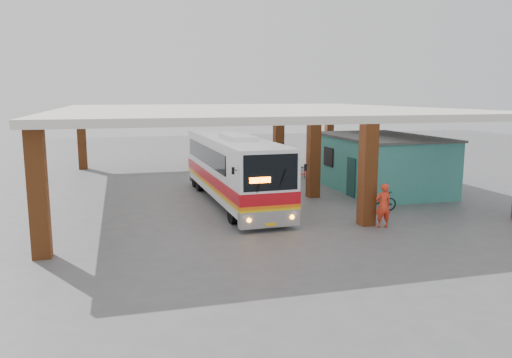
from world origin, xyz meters
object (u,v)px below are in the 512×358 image
object	(u,v)px
motorcycle	(379,201)
coach_bus	(233,168)
pedestrian	(383,206)
red_chair	(303,172)

from	to	relation	value
motorcycle	coach_bus	bearing A→B (deg)	56.14
motorcycle	pedestrian	xyz separation A→B (m)	(-1.24, -2.57, 0.44)
pedestrian	red_chair	world-z (taller)	pedestrian
coach_bus	pedestrian	size ratio (longest dim) A/B	6.59
pedestrian	red_chair	xyz separation A→B (m)	(1.24, 12.50, -0.54)
coach_bus	motorcycle	size ratio (longest dim) A/B	6.60
motorcycle	pedestrian	distance (m)	2.89
pedestrian	motorcycle	bearing A→B (deg)	-113.27
coach_bus	pedestrian	world-z (taller)	coach_bus
motorcycle	red_chair	size ratio (longest dim) A/B	2.22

